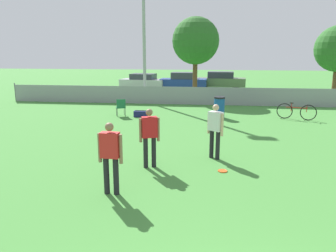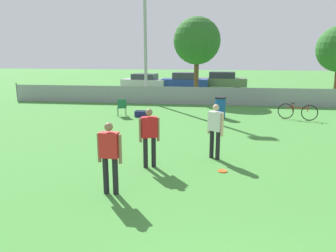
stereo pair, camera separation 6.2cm
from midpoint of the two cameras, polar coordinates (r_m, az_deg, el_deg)
fence_backline at (r=20.45m, az=9.03°, el=5.14°), size 27.13×0.07×1.21m
light_pole at (r=21.56m, az=-4.36°, el=19.33°), size 0.90×0.36×9.81m
tree_near_pole at (r=22.88m, az=4.75°, el=14.53°), size 3.18×3.18×5.55m
player_receiver_white at (r=9.95m, az=8.04°, el=-0.27°), size 0.48×0.43×1.68m
player_thrower_red at (r=7.48m, az=-10.25°, el=-4.72°), size 0.58×0.25×1.68m
player_defender_red at (r=9.10m, az=-3.44°, el=-1.39°), size 0.55×0.35×1.68m
frisbee_disc at (r=9.16m, az=9.29°, el=-7.72°), size 0.26×0.26×0.03m
folding_chair_sideline at (r=16.79m, az=-8.32°, el=3.41°), size 0.59×0.59×0.89m
bicycle_sideline at (r=17.02m, az=21.35°, el=2.37°), size 1.75×0.67×0.81m
trash_bin at (r=16.46m, az=8.81°, el=3.25°), size 0.55×0.55×1.05m
gear_bag_sideline at (r=16.63m, az=-4.88°, el=2.13°), size 0.66×0.37×0.32m
parked_car_silver at (r=29.53m, az=-4.38°, el=7.76°), size 4.20×2.32×1.34m
parked_car_blue at (r=29.01m, az=2.64°, el=7.78°), size 4.03×1.72×1.49m
parked_car_olive at (r=30.60m, az=9.09°, el=7.87°), size 4.53×1.97×1.47m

